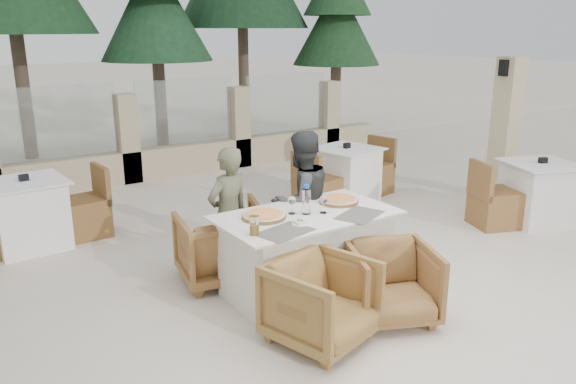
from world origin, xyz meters
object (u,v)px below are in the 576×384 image
dining_table (306,254)px  diner_right (301,201)px  water_bottle (306,199)px  armchair_near_left (321,302)px  bg_table_a (29,214)px  bg_table_b (346,175)px  armchair_far_right (287,227)px  wine_glass_near (323,203)px  beer_glass_left (254,225)px  armchair_near_right (392,283)px  pizza_right (339,200)px  bg_table_c (539,193)px  beer_glass_right (307,195)px  pizza_left (264,216)px  wine_glass_centre (292,204)px  diner_left (229,215)px  olive_dish (300,222)px  armchair_far_left (217,248)px

dining_table → diner_right: size_ratio=1.13×
water_bottle → armchair_near_left: water_bottle is taller
dining_table → diner_right: (0.29, 0.50, 0.32)m
diner_right → bg_table_a: diner_right is taller
armchair_near_left → dining_table: bearing=46.4°
bg_table_b → armchair_far_right: bearing=-157.5°
wine_glass_near → beer_glass_left: bearing=-170.5°
armchair_near_right → dining_table: bearing=136.0°
pizza_right → diner_right: bearing=111.1°
diner_right → bg_table_c: (3.28, -0.51, -0.32)m
pizza_right → beer_glass_right: 0.31m
dining_table → bg_table_c: (3.57, -0.00, 0.00)m
pizza_right → bg_table_c: pizza_right is taller
pizza_left → bg_table_b: 3.21m
pizza_left → armchair_near_left: bearing=-90.5°
bg_table_c → pizza_left: bearing=-160.9°
pizza_left → armchair_near_left: (-0.01, -0.85, -0.46)m
beer_glass_right → armchair_near_right: 1.21m
wine_glass_centre → armchair_near_right: bearing=-63.6°
wine_glass_centre → diner_left: (-0.33, 0.59, -0.21)m
armchair_near_right → bg_table_b: (1.83, 2.82, 0.06)m
water_bottle → beer_glass_left: (-0.65, -0.20, -0.06)m
olive_dish → armchair_far_right: bearing=62.0°
pizza_right → wine_glass_near: wine_glass_near is taller
pizza_left → wine_glass_near: size_ratio=2.08×
wine_glass_near → beer_glass_left: 0.80m
armchair_near_right → diner_left: 1.67m
diner_left → bg_table_b: size_ratio=0.80×
armchair_near_right → bg_table_b: 3.37m
diner_right → bg_table_b: 2.43m
pizza_right → olive_dish: size_ratio=3.38×
wine_glass_near → olive_dish: size_ratio=1.67×
wine_glass_centre → beer_glass_right: bearing=35.3°
wine_glass_near → armchair_far_right: bearing=77.5°
pizza_left → bg_table_c: (3.95, -0.11, -0.41)m
armchair_far_left → armchair_near_right: 1.72m
wine_glass_centre → wine_glass_near: 0.28m
diner_right → bg_table_b: bearing=-145.1°
dining_table → wine_glass_centre: 0.50m
water_bottle → armchair_near_left: (-0.39, -0.75, -0.57)m
pizza_left → pizza_right: 0.83m
armchair_near_left → armchair_near_right: size_ratio=1.04×
dining_table → armchair_near_right: (0.32, -0.78, -0.06)m
diner_left → bg_table_c: size_ratio=0.80×
armchair_near_right → diner_right: 1.34m
wine_glass_near → diner_right: diner_right is taller
dining_table → armchair_near_left: bearing=-117.5°
armchair_far_left → armchair_far_right: 0.89m
beer_glass_left → armchair_near_left: bearing=-64.2°
armchair_near_right → beer_glass_left: bearing=172.8°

